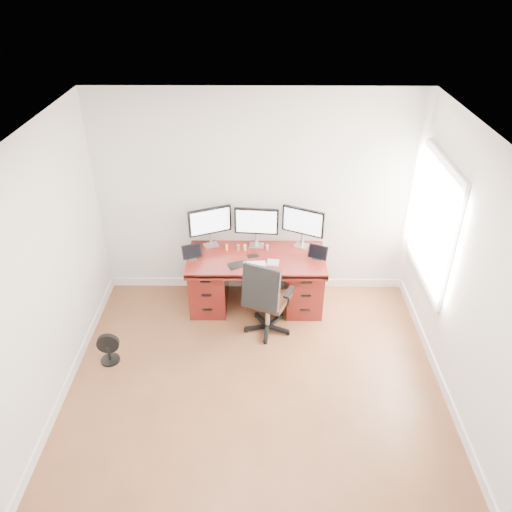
{
  "coord_description": "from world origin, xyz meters",
  "views": [
    {
      "loc": [
        0.05,
        -3.41,
        4.01
      ],
      "look_at": [
        0.0,
        1.5,
        0.95
      ],
      "focal_mm": 35.0,
      "sensor_mm": 36.0,
      "label": 1
    }
  ],
  "objects_px": {
    "keyboard": "(255,264)",
    "floor_fan": "(108,349)",
    "office_chair": "(266,309)",
    "monitor_center": "(256,223)",
    "desk": "(256,279)"
  },
  "relations": [
    {
      "from": "office_chair",
      "to": "keyboard",
      "type": "bearing_deg",
      "value": 136.08
    },
    {
      "from": "floor_fan",
      "to": "monitor_center",
      "type": "height_order",
      "value": "monitor_center"
    },
    {
      "from": "floor_fan",
      "to": "desk",
      "type": "bearing_deg",
      "value": 27.33
    },
    {
      "from": "floor_fan",
      "to": "monitor_center",
      "type": "xyz_separation_m",
      "value": [
        1.65,
        1.32,
        0.91
      ]
    },
    {
      "from": "office_chair",
      "to": "monitor_center",
      "type": "relative_size",
      "value": 1.84
    },
    {
      "from": "desk",
      "to": "office_chair",
      "type": "height_order",
      "value": "office_chair"
    },
    {
      "from": "keyboard",
      "to": "office_chair",
      "type": "bearing_deg",
      "value": -74.37
    },
    {
      "from": "desk",
      "to": "keyboard",
      "type": "distance_m",
      "value": 0.41
    },
    {
      "from": "office_chair",
      "to": "floor_fan",
      "type": "relative_size",
      "value": 2.78
    },
    {
      "from": "monitor_center",
      "to": "desk",
      "type": "bearing_deg",
      "value": -84.98
    },
    {
      "from": "desk",
      "to": "office_chair",
      "type": "distance_m",
      "value": 0.56
    },
    {
      "from": "desk",
      "to": "floor_fan",
      "type": "bearing_deg",
      "value": -146.8
    },
    {
      "from": "office_chair",
      "to": "monitor_center",
      "type": "xyz_separation_m",
      "value": [
        -0.12,
        0.78,
        0.75
      ]
    },
    {
      "from": "office_chair",
      "to": "monitor_center",
      "type": "distance_m",
      "value": 1.09
    },
    {
      "from": "keyboard",
      "to": "floor_fan",
      "type": "bearing_deg",
      "value": -158.81
    }
  ]
}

